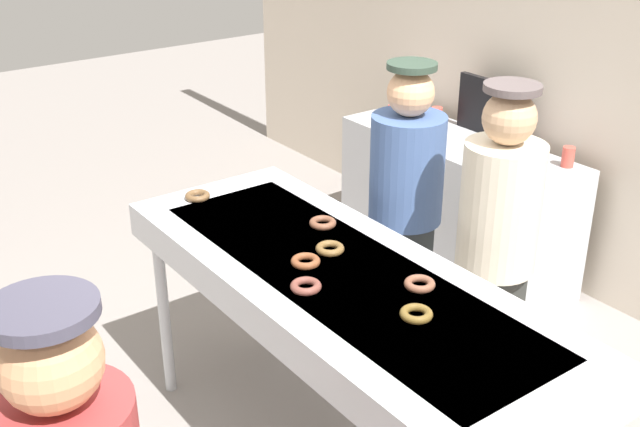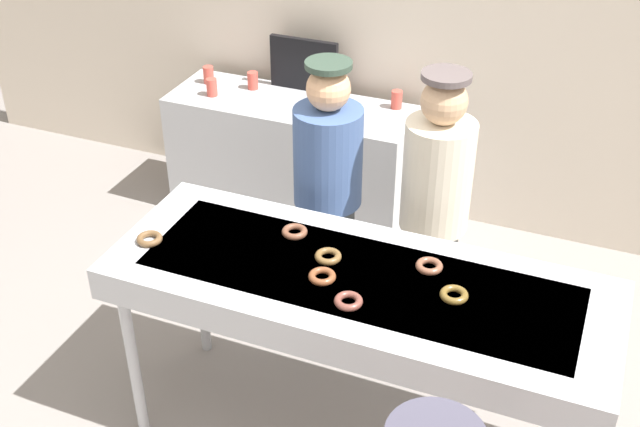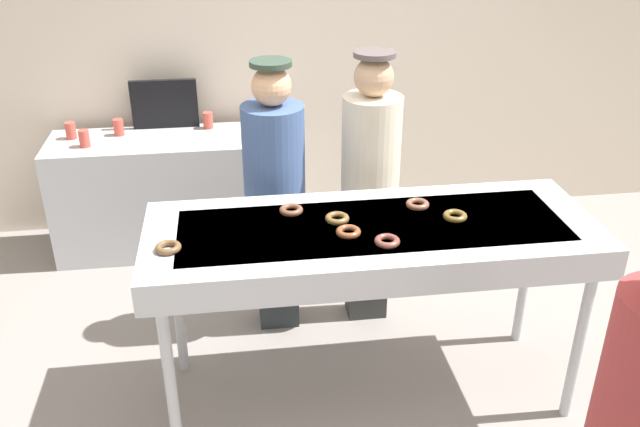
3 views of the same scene
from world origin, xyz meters
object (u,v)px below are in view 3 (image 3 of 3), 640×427
chocolate_donut_1 (455,216)px  chocolate_donut_2 (168,248)px  chocolate_donut_4 (348,232)px  prep_counter (171,193)px  chocolate_donut_0 (387,241)px  menu_display (165,104)px  paper_cup_3 (71,131)px  fryer_conveyor (372,240)px  chocolate_donut_3 (418,204)px  chocolate_donut_5 (337,218)px  paper_cup_4 (208,120)px  paper_cup_0 (119,127)px  worker_baker (275,183)px  paper_cup_1 (84,138)px  worker_assistant (370,175)px  paper_cup_2 (258,118)px

chocolate_donut_1 → chocolate_donut_2: 1.39m
chocolate_donut_4 → prep_counter: chocolate_donut_4 is taller
chocolate_donut_0 → chocolate_donut_2: bearing=175.5°
chocolate_donut_4 → menu_display: bearing=115.0°
chocolate_donut_4 → paper_cup_3: 2.57m
fryer_conveyor → paper_cup_3: 2.60m
chocolate_donut_1 → chocolate_donut_3: (-0.15, 0.15, 0.00)m
chocolate_donut_3 → chocolate_donut_5: 0.44m
prep_counter → paper_cup_4: size_ratio=13.88×
chocolate_donut_0 → chocolate_donut_3: 0.43m
menu_display → paper_cup_0: bearing=-159.7°
chocolate_donut_2 → chocolate_donut_5: same height
worker_baker → prep_counter: (-0.70, 1.09, -0.53)m
chocolate_donut_5 → paper_cup_4: chocolate_donut_5 is taller
chocolate_donut_2 → menu_display: 2.17m
prep_counter → chocolate_donut_0: bearing=-60.1°
worker_baker → prep_counter: bearing=-55.2°
paper_cup_0 → menu_display: size_ratio=0.25×
paper_cup_3 → paper_cup_1: bearing=-55.4°
chocolate_donut_3 → paper_cup_0: (-1.72, 1.76, -0.12)m
chocolate_donut_2 → prep_counter: 2.03m
chocolate_donut_2 → worker_assistant: size_ratio=0.07×
chocolate_donut_4 → paper_cup_4: chocolate_donut_4 is taller
paper_cup_0 → paper_cup_4: 0.64m
prep_counter → menu_display: bearing=90.0°
worker_assistant → paper_cup_2: size_ratio=14.18×
chocolate_donut_2 → worker_assistant: (1.11, 0.85, -0.07)m
chocolate_donut_4 → paper_cup_2: chocolate_donut_4 is taller
chocolate_donut_3 → chocolate_donut_0: bearing=-124.1°
fryer_conveyor → paper_cup_0: 2.41m
paper_cup_2 → chocolate_donut_3: bearing=-68.6°
chocolate_donut_0 → prep_counter: size_ratio=0.07×
chocolate_donut_3 → paper_cup_1: (-1.92, 1.56, -0.12)m
chocolate_donut_4 → chocolate_donut_5: bearing=101.8°
fryer_conveyor → chocolate_donut_0: bearing=-81.8°
chocolate_donut_0 → chocolate_donut_5: (-0.19, 0.26, 0.00)m
chocolate_donut_4 → chocolate_donut_5: size_ratio=1.00×
chocolate_donut_1 → prep_counter: chocolate_donut_1 is taller
chocolate_donut_5 → worker_baker: bearing=111.7°
chocolate_donut_0 → menu_display: (-1.15, 2.24, -0.00)m
paper_cup_1 → paper_cup_3: same height
worker_assistant → menu_display: size_ratio=3.54×
paper_cup_1 → paper_cup_3: 0.22m
worker_assistant → paper_cup_2: (-0.59, 1.27, -0.05)m
chocolate_donut_4 → paper_cup_2: bearing=98.7°
fryer_conveyor → chocolate_donut_4: 0.18m
worker_assistant → fryer_conveyor: bearing=68.2°
paper_cup_1 → chocolate_donut_5: bearing=-47.9°
chocolate_donut_1 → worker_baker: 1.10m
fryer_conveyor → paper_cup_4: (-0.82, 1.99, -0.02)m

